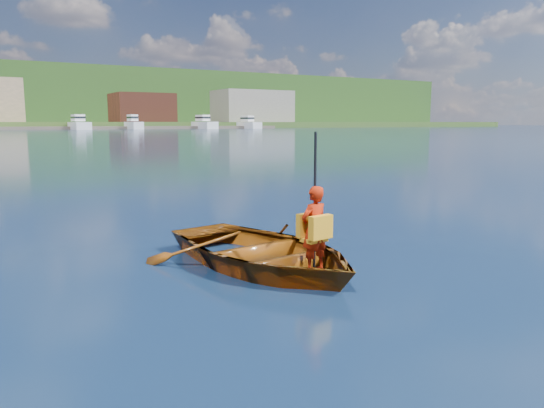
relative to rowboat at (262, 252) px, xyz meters
The scene contains 4 objects.
ground 1.68m from the rowboat, 35.19° to the right, with size 600.00×600.00×0.00m.
rowboat is the anchor object (origin of this frame).
child_paddler 1.02m from the rowboat, 71.22° to the right, with size 0.44×0.39×1.79m.
marina_yachts 142.53m from the rowboat, 87.28° to the left, with size 141.32×13.55×4.34m.
Camera 1 is at (-4.84, -5.38, 2.01)m, focal length 35.00 mm.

